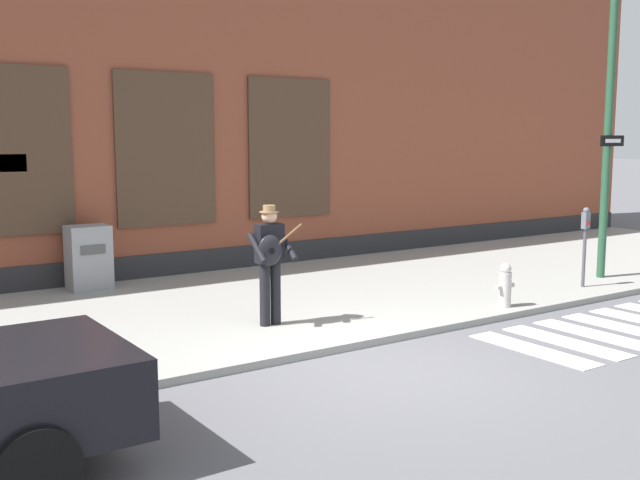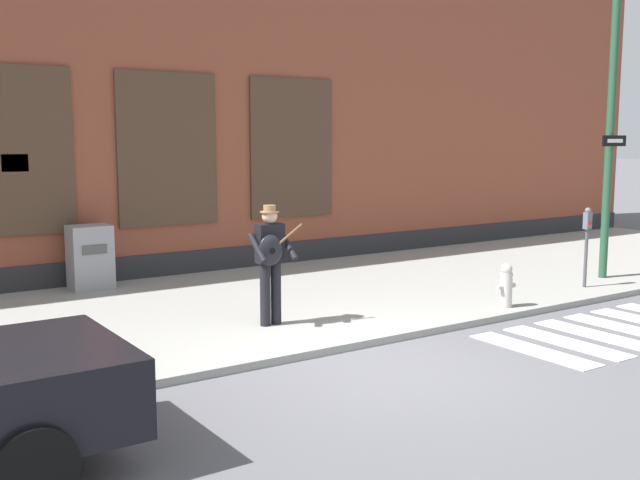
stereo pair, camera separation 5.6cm
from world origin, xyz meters
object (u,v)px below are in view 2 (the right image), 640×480
object	(u,v)px
parking_meter	(587,235)
fire_hydrant	(506,286)
busker	(270,257)
utility_box	(90,257)

from	to	relation	value
parking_meter	fire_hydrant	size ratio (longest dim) A/B	2.05
busker	fire_hydrant	bearing A→B (deg)	-16.11
busker	parking_meter	size ratio (longest dim) A/B	1.20
busker	fire_hydrant	xyz separation A→B (m)	(3.67, -1.06, -0.64)
utility_box	parking_meter	bearing A→B (deg)	-32.85
busker	parking_meter	distance (m)	6.10
parking_meter	utility_box	size ratio (longest dim) A/B	1.27
busker	utility_box	world-z (taller)	busker
busker	utility_box	size ratio (longest dim) A/B	1.52
busker	utility_box	bearing A→B (deg)	108.57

